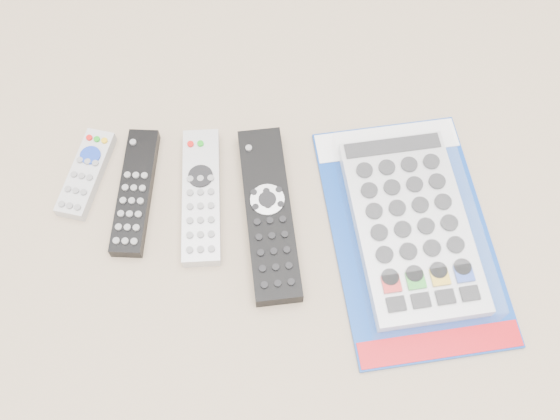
{
  "coord_description": "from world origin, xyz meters",
  "views": [
    {
      "loc": [
        0.04,
        -0.37,
        0.74
      ],
      "look_at": [
        0.04,
        -0.02,
        0.01
      ],
      "focal_mm": 40.0,
      "sensor_mm": 36.0,
      "label": 1
    }
  ],
  "objects_px": {
    "remote_silver_dvd": "(201,196)",
    "remote_small_grey": "(86,174)",
    "jumbo_remote_packaged": "(412,225)",
    "remote_slim_black": "(135,192)",
    "remote_large_black": "(269,213)"
  },
  "relations": [
    {
      "from": "remote_silver_dvd",
      "to": "remote_small_grey",
      "type": "bearing_deg",
      "value": 164.42
    },
    {
      "from": "jumbo_remote_packaged",
      "to": "remote_slim_black",
      "type": "bearing_deg",
      "value": 163.37
    },
    {
      "from": "remote_slim_black",
      "to": "remote_silver_dvd",
      "type": "height_order",
      "value": "remote_silver_dvd"
    },
    {
      "from": "remote_silver_dvd",
      "to": "jumbo_remote_packaged",
      "type": "height_order",
      "value": "jumbo_remote_packaged"
    },
    {
      "from": "remote_slim_black",
      "to": "remote_silver_dvd",
      "type": "bearing_deg",
      "value": -1.73
    },
    {
      "from": "remote_small_grey",
      "to": "jumbo_remote_packaged",
      "type": "distance_m",
      "value": 0.44
    },
    {
      "from": "remote_slim_black",
      "to": "remote_large_black",
      "type": "xyz_separation_m",
      "value": [
        0.18,
        -0.03,
        0.0
      ]
    },
    {
      "from": "remote_silver_dvd",
      "to": "jumbo_remote_packaged",
      "type": "relative_size",
      "value": 0.55
    },
    {
      "from": "remote_slim_black",
      "to": "remote_silver_dvd",
      "type": "relative_size",
      "value": 0.93
    },
    {
      "from": "remote_slim_black",
      "to": "remote_silver_dvd",
      "type": "xyz_separation_m",
      "value": [
        0.09,
        -0.01,
        0.0
      ]
    },
    {
      "from": "remote_silver_dvd",
      "to": "jumbo_remote_packaged",
      "type": "xyz_separation_m",
      "value": [
        0.27,
        -0.04,
        0.01
      ]
    },
    {
      "from": "remote_slim_black",
      "to": "remote_small_grey",
      "type": "bearing_deg",
      "value": 160.35
    },
    {
      "from": "remote_small_grey",
      "to": "remote_large_black",
      "type": "relative_size",
      "value": 0.54
    },
    {
      "from": "remote_small_grey",
      "to": "remote_slim_black",
      "type": "height_order",
      "value": "same"
    },
    {
      "from": "remote_slim_black",
      "to": "jumbo_remote_packaged",
      "type": "bearing_deg",
      "value": -5.76
    }
  ]
}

